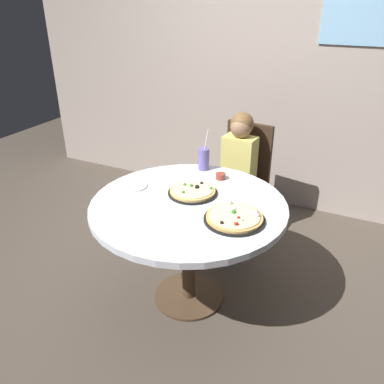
{
  "coord_description": "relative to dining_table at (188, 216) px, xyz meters",
  "views": [
    {
      "loc": [
        0.94,
        -1.87,
        1.88
      ],
      "look_at": [
        0.0,
        0.05,
        0.8
      ],
      "focal_mm": 36.22,
      "sensor_mm": 36.0,
      "label": 1
    }
  ],
  "objects": [
    {
      "name": "ground_plane",
      "position": [
        0.0,
        0.0,
        -0.65
      ],
      "size": [
        8.0,
        8.0,
        0.0
      ],
      "primitive_type": "plane",
      "color": "#4C4238"
    },
    {
      "name": "dining_table",
      "position": [
        0.0,
        0.0,
        0.0
      ],
      "size": [
        1.21,
        1.21,
        0.75
      ],
      "color": "silver",
      "rests_on": "ground_plane"
    },
    {
      "name": "pizza_veggie",
      "position": [
        -0.03,
        0.12,
        0.11
      ],
      "size": [
        0.32,
        0.32,
        0.05
      ],
      "color": "black",
      "rests_on": "dining_table"
    },
    {
      "name": "sauce_bowl",
      "position": [
        0.05,
        0.41,
        0.12
      ],
      "size": [
        0.07,
        0.07,
        0.04
      ],
      "primitive_type": "cylinder",
      "color": "brown",
      "rests_on": "dining_table"
    },
    {
      "name": "chair_wooden",
      "position": [
        0.01,
        1.03,
        -0.12
      ],
      "size": [
        0.43,
        0.43,
        0.95
      ],
      "color": "#382619",
      "rests_on": "ground_plane"
    },
    {
      "name": "wall_with_window",
      "position": [
        0.0,
        1.71,
        0.8
      ],
      "size": [
        5.2,
        0.14,
        2.9
      ],
      "color": "#A8998E",
      "rests_on": "ground_plane"
    },
    {
      "name": "soda_cup",
      "position": [
        -0.13,
        0.51,
        0.18
      ],
      "size": [
        0.08,
        0.08,
        0.31
      ],
      "color": "#6659A5",
      "rests_on": "dining_table"
    },
    {
      "name": "diner_child",
      "position": [
        -0.01,
        0.85,
        -0.17
      ],
      "size": [
        0.28,
        0.42,
        1.08
      ],
      "color": "#3F4766",
      "rests_on": "ground_plane"
    },
    {
      "name": "plate_small",
      "position": [
        -0.43,
        0.04,
        0.1
      ],
      "size": [
        0.18,
        0.18,
        0.01
      ],
      "primitive_type": "cylinder",
      "color": "white",
      "rests_on": "dining_table"
    },
    {
      "name": "pizza_cheese",
      "position": [
        0.33,
        -0.07,
        0.11
      ],
      "size": [
        0.35,
        0.35,
        0.05
      ],
      "color": "black",
      "rests_on": "dining_table"
    }
  ]
}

